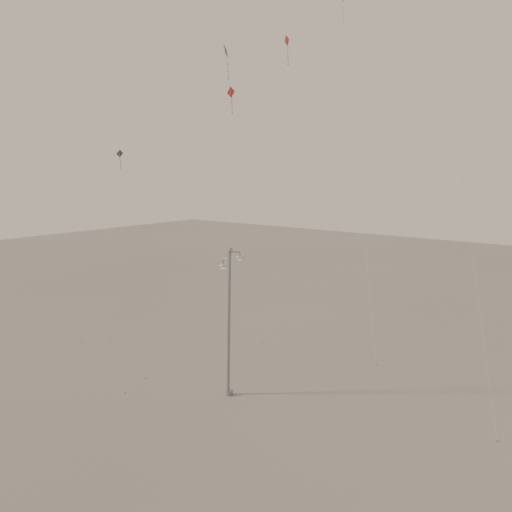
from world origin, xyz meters
The scene contains 8 objects.
ground centered at (0.00, 0.00, 0.00)m, with size 160.00×160.00×0.00m, color gray.
street_lamp centered at (0.61, 2.35, 4.82)m, with size 1.51×0.86×9.04m.
kite_1 centered at (-5.40, 7.27, 17.48)m, with size 1.40×11.17×22.28m.
kite_3 centered at (-4.96, 7.27, 14.80)m, with size 0.89×8.54×19.28m.
kite_4 centered at (10.63, 7.03, 19.74)m, with size 5.67×1.09×27.01m.
kite_5 centered at (-2.68, 22.33, 23.06)m, with size 10.80×13.49×29.82m.
kite_6 centered at (-15.43, 6.18, 11.27)m, with size 1.23×5.32×15.11m.
kite_7 centered at (-6.40, 16.90, 19.16)m, with size 1.04×6.01×24.75m.
Camera 1 is at (19.20, -19.08, 13.39)m, focal length 35.00 mm.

